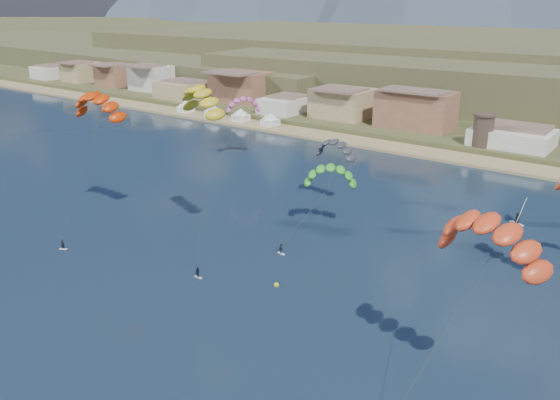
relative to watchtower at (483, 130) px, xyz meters
name	(u,v)px	position (x,y,z in m)	size (l,w,h in m)	color
ground	(115,359)	(-5.00, -114.00, -6.37)	(2400.00, 2400.00, 0.00)	black
beach	(451,156)	(-5.00, -8.00, -6.12)	(2200.00, 12.00, 0.90)	tan
town	(347,101)	(-45.00, 8.00, 1.63)	(400.00, 24.00, 12.00)	silver
watchtower	(483,130)	(0.00, 0.00, 0.00)	(5.82, 5.82, 8.60)	#47382D
beach_tents	(226,109)	(-81.25, -8.00, -2.66)	(43.40, 6.40, 5.00)	white
kitesurfer_red	(98,101)	(-38.27, -88.35, 16.04)	(11.15, 14.55, 25.87)	silver
kitesurfer_yellow	(202,96)	(-17.89, -84.50, 18.38)	(13.01, 13.57, 27.90)	silver
kitesurfer_orange	(493,231)	(30.18, -97.45, 12.77)	(12.24, 15.31, 23.04)	silver
kitesurfer_green	(330,172)	(-5.09, -67.44, 4.35)	(9.97, 17.12, 15.77)	silver
distant_kite_pink	(243,102)	(-45.09, -42.37, 8.58)	(8.21, 8.74, 17.91)	#262626
distant_kite_dark	(336,146)	(-11.15, -55.61, 5.66)	(8.97, 5.85, 15.32)	#262626
windsurfer	(519,216)	(21.14, -44.57, -4.82)	(3.03, 3.10, 4.87)	silver
buoy	(277,285)	(-0.42, -89.08, -6.25)	(0.70, 0.70, 0.70)	yellow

